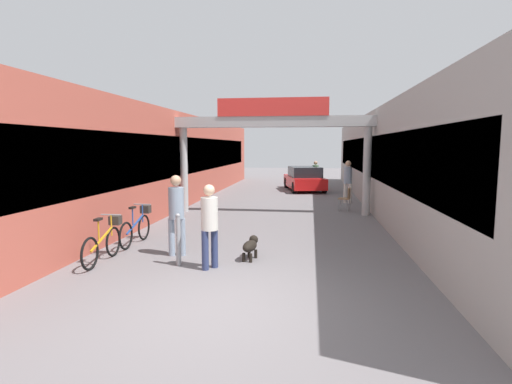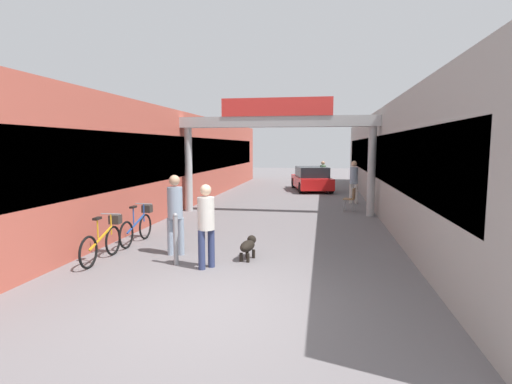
{
  "view_description": "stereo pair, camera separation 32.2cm",
  "coord_description": "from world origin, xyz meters",
  "px_view_note": "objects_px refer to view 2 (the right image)",
  "views": [
    {
      "loc": [
        1.36,
        -5.83,
        2.45
      ],
      "look_at": [
        0.0,
        4.16,
        1.3
      ],
      "focal_mm": 28.0,
      "sensor_mm": 36.0,
      "label": 1
    },
    {
      "loc": [
        1.68,
        -5.78,
        2.45
      ],
      "look_at": [
        0.0,
        4.16,
        1.3
      ],
      "focal_mm": 28.0,
      "sensor_mm": 36.0,
      "label": 2
    }
  ],
  "objects_px": {
    "pedestrian_with_dog": "(206,221)",
    "bollard_post_metal": "(176,239)",
    "cafe_chair_wood_nearer": "(351,197)",
    "parked_car_red": "(311,179)",
    "dog_on_leash": "(248,246)",
    "bicycle_blue_second": "(138,226)",
    "pedestrian_elderly_walking": "(323,173)",
    "pedestrian_carrying_crate": "(354,179)",
    "bicycle_orange_nearest": "(104,240)",
    "pedestrian_companion": "(175,209)"
  },
  "relations": [
    {
      "from": "pedestrian_carrying_crate",
      "to": "cafe_chair_wood_nearer",
      "type": "height_order",
      "value": "pedestrian_carrying_crate"
    },
    {
      "from": "bicycle_blue_second",
      "to": "parked_car_red",
      "type": "distance_m",
      "value": 13.62
    },
    {
      "from": "bollard_post_metal",
      "to": "bicycle_blue_second",
      "type": "bearing_deg",
      "value": 134.54
    },
    {
      "from": "pedestrian_elderly_walking",
      "to": "bicycle_blue_second",
      "type": "relative_size",
      "value": 0.96
    },
    {
      "from": "pedestrian_carrying_crate",
      "to": "cafe_chair_wood_nearer",
      "type": "relative_size",
      "value": 2.07
    },
    {
      "from": "pedestrian_carrying_crate",
      "to": "cafe_chair_wood_nearer",
      "type": "distance_m",
      "value": 2.22
    },
    {
      "from": "pedestrian_carrying_crate",
      "to": "cafe_chair_wood_nearer",
      "type": "bearing_deg",
      "value": -96.33
    },
    {
      "from": "pedestrian_carrying_crate",
      "to": "bicycle_orange_nearest",
      "type": "height_order",
      "value": "pedestrian_carrying_crate"
    },
    {
      "from": "cafe_chair_wood_nearer",
      "to": "parked_car_red",
      "type": "distance_m",
      "value": 7.23
    },
    {
      "from": "cafe_chair_wood_nearer",
      "to": "pedestrian_carrying_crate",
      "type": "bearing_deg",
      "value": 83.67
    },
    {
      "from": "dog_on_leash",
      "to": "bicycle_blue_second",
      "type": "distance_m",
      "value": 3.23
    },
    {
      "from": "cafe_chair_wood_nearer",
      "to": "bollard_post_metal",
      "type": "bearing_deg",
      "value": -117.85
    },
    {
      "from": "bicycle_orange_nearest",
      "to": "pedestrian_carrying_crate",
      "type": "bearing_deg",
      "value": 58.55
    },
    {
      "from": "bollard_post_metal",
      "to": "cafe_chair_wood_nearer",
      "type": "distance_m",
      "value": 8.68
    },
    {
      "from": "parked_car_red",
      "to": "cafe_chair_wood_nearer",
      "type": "bearing_deg",
      "value": -76.35
    },
    {
      "from": "pedestrian_with_dog",
      "to": "bollard_post_metal",
      "type": "xyz_separation_m",
      "value": [
        -0.7,
        0.13,
        -0.42
      ]
    },
    {
      "from": "cafe_chair_wood_nearer",
      "to": "parked_car_red",
      "type": "relative_size",
      "value": 0.21
    },
    {
      "from": "pedestrian_with_dog",
      "to": "pedestrian_companion",
      "type": "distance_m",
      "value": 1.3
    },
    {
      "from": "dog_on_leash",
      "to": "parked_car_red",
      "type": "xyz_separation_m",
      "value": [
        0.94,
        14.05,
        0.34
      ]
    },
    {
      "from": "pedestrian_with_dog",
      "to": "dog_on_leash",
      "type": "relative_size",
      "value": 2.48
    },
    {
      "from": "pedestrian_carrying_crate",
      "to": "pedestrian_elderly_walking",
      "type": "height_order",
      "value": "pedestrian_carrying_crate"
    },
    {
      "from": "pedestrian_companion",
      "to": "pedestrian_elderly_walking",
      "type": "xyz_separation_m",
      "value": [
        3.25,
        14.55,
        -0.13
      ]
    },
    {
      "from": "bicycle_orange_nearest",
      "to": "cafe_chair_wood_nearer",
      "type": "bearing_deg",
      "value": 53.03
    },
    {
      "from": "pedestrian_elderly_walking",
      "to": "dog_on_leash",
      "type": "relative_size",
      "value": 2.36
    },
    {
      "from": "pedestrian_elderly_walking",
      "to": "cafe_chair_wood_nearer",
      "type": "xyz_separation_m",
      "value": [
        1.09,
        -7.6,
        -0.39
      ]
    },
    {
      "from": "bicycle_orange_nearest",
      "to": "pedestrian_companion",
      "type": "bearing_deg",
      "value": 25.09
    },
    {
      "from": "pedestrian_carrying_crate",
      "to": "dog_on_leash",
      "type": "distance_m",
      "value": 9.63
    },
    {
      "from": "bicycle_blue_second",
      "to": "cafe_chair_wood_nearer",
      "type": "bearing_deg",
      "value": 46.39
    },
    {
      "from": "pedestrian_with_dog",
      "to": "pedestrian_elderly_walking",
      "type": "bearing_deg",
      "value": 81.61
    },
    {
      "from": "pedestrian_carrying_crate",
      "to": "pedestrian_elderly_walking",
      "type": "distance_m",
      "value": 5.62
    },
    {
      "from": "dog_on_leash",
      "to": "bicycle_blue_second",
      "type": "height_order",
      "value": "bicycle_blue_second"
    },
    {
      "from": "pedestrian_elderly_walking",
      "to": "cafe_chair_wood_nearer",
      "type": "bearing_deg",
      "value": -81.87
    },
    {
      "from": "pedestrian_with_dog",
      "to": "pedestrian_companion",
      "type": "bearing_deg",
      "value": 138.97
    },
    {
      "from": "bicycle_orange_nearest",
      "to": "parked_car_red",
      "type": "height_order",
      "value": "parked_car_red"
    },
    {
      "from": "bicycle_orange_nearest",
      "to": "parked_car_red",
      "type": "relative_size",
      "value": 0.4
    },
    {
      "from": "pedestrian_carrying_crate",
      "to": "parked_car_red",
      "type": "relative_size",
      "value": 0.43
    },
    {
      "from": "dog_on_leash",
      "to": "bicycle_blue_second",
      "type": "bearing_deg",
      "value": 161.43
    },
    {
      "from": "pedestrian_elderly_walking",
      "to": "bicycle_blue_second",
      "type": "distance_m",
      "value": 14.36
    },
    {
      "from": "bollard_post_metal",
      "to": "parked_car_red",
      "type": "height_order",
      "value": "parked_car_red"
    },
    {
      "from": "pedestrian_with_dog",
      "to": "pedestrian_elderly_walking",
      "type": "xyz_separation_m",
      "value": [
        2.27,
        15.4,
        -0.05
      ]
    },
    {
      "from": "pedestrian_companion",
      "to": "bicycle_orange_nearest",
      "type": "bearing_deg",
      "value": -154.91
    },
    {
      "from": "pedestrian_elderly_walking",
      "to": "pedestrian_carrying_crate",
      "type": "bearing_deg",
      "value": -76.37
    },
    {
      "from": "pedestrian_carrying_crate",
      "to": "parked_car_red",
      "type": "xyz_separation_m",
      "value": [
        -1.94,
        4.88,
        -0.42
      ]
    },
    {
      "from": "cafe_chair_wood_nearer",
      "to": "bicycle_blue_second",
      "type": "bearing_deg",
      "value": -133.61
    },
    {
      "from": "pedestrian_carrying_crate",
      "to": "bollard_post_metal",
      "type": "xyz_separation_m",
      "value": [
        -4.29,
        -9.81,
        -0.51
      ]
    },
    {
      "from": "pedestrian_carrying_crate",
      "to": "bicycle_blue_second",
      "type": "bearing_deg",
      "value": -126.17
    },
    {
      "from": "dog_on_leash",
      "to": "cafe_chair_wood_nearer",
      "type": "bearing_deg",
      "value": 69.35
    },
    {
      "from": "pedestrian_carrying_crate",
      "to": "bollard_post_metal",
      "type": "height_order",
      "value": "pedestrian_carrying_crate"
    },
    {
      "from": "pedestrian_elderly_walking",
      "to": "bollard_post_metal",
      "type": "relative_size",
      "value": 1.49
    },
    {
      "from": "dog_on_leash",
      "to": "bollard_post_metal",
      "type": "bearing_deg",
      "value": -155.17
    }
  ]
}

